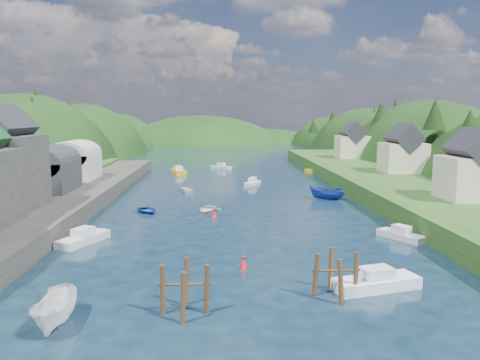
{
  "coord_description": "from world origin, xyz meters",
  "views": [
    {
      "loc": [
        -2.77,
        -30.71,
        12.26
      ],
      "look_at": [
        0.0,
        28.0,
        4.0
      ],
      "focal_mm": 35.0,
      "sensor_mm": 36.0,
      "label": 1
    }
  ],
  "objects": [
    {
      "name": "ground",
      "position": [
        0.0,
        50.0,
        0.0
      ],
      "size": [
        600.0,
        600.0,
        0.0
      ],
      "primitive_type": "plane",
      "color": "black",
      "rests_on": "ground"
    },
    {
      "name": "hillside_left",
      "position": [
        -45.0,
        75.0,
        -8.03
      ],
      "size": [
        44.0,
        245.56,
        52.0
      ],
      "color": "black",
      "rests_on": "ground"
    },
    {
      "name": "hillside_right",
      "position": [
        45.0,
        75.0,
        -7.41
      ],
      "size": [
        36.0,
        245.56,
        48.0
      ],
      "color": "black",
      "rests_on": "ground"
    },
    {
      "name": "far_hills",
      "position": [
        1.22,
        174.01,
        -10.8
      ],
      "size": [
        103.0,
        68.0,
        44.0
      ],
      "color": "black",
      "rests_on": "ground"
    },
    {
      "name": "hill_trees",
      "position": [
        -0.78,
        64.75,
        11.15
      ],
      "size": [
        91.79,
        144.91,
        12.72
      ],
      "color": "black",
      "rests_on": "ground"
    },
    {
      "name": "quay_left",
      "position": [
        -24.0,
        20.0,
        1.0
      ],
      "size": [
        12.0,
        110.0,
        2.0
      ],
      "primitive_type": "cube",
      "color": "#2D2B28",
      "rests_on": "ground"
    },
    {
      "name": "boat_sheds",
      "position": [
        -26.0,
        39.0,
        5.27
      ],
      "size": [
        7.0,
        21.0,
        7.5
      ],
      "color": "#2D2D30",
      "rests_on": "quay_left"
    },
    {
      "name": "terrace_right",
      "position": [
        25.0,
        40.0,
        1.2
      ],
      "size": [
        16.0,
        120.0,
        2.4
      ],
      "primitive_type": "cube",
      "color": "#234719",
      "rests_on": "ground"
    },
    {
      "name": "right_bank_cottages",
      "position": [
        28.0,
        48.33,
        5.84
      ],
      "size": [
        9.0,
        59.24,
        8.41
      ],
      "color": "beige",
      "rests_on": "terrace_right"
    },
    {
      "name": "piling_cluster_near",
      "position": [
        -4.88,
        -3.02,
        1.31
      ],
      "size": [
        3.25,
        3.03,
        3.77
      ],
      "color": "#382314",
      "rests_on": "ground"
    },
    {
      "name": "piling_cluster_far",
      "position": [
        5.14,
        -0.62,
        1.23
      ],
      "size": [
        3.32,
        3.08,
        3.6
      ],
      "color": "#382314",
      "rests_on": "ground"
    },
    {
      "name": "channel_buoy_near",
      "position": [
        -0.81,
        5.35,
        0.48
      ],
      "size": [
        0.7,
        0.7,
        1.1
      ],
      "color": "red",
      "rests_on": "ground"
    },
    {
      "name": "channel_buoy_far",
      "position": [
        -3.3,
        24.33,
        0.48
      ],
      "size": [
        0.7,
        0.7,
        1.1
      ],
      "color": "red",
      "rests_on": "ground"
    },
    {
      "name": "moored_boats",
      "position": [
        -1.16,
        21.92,
        0.6
      ],
      "size": [
        35.94,
        93.14,
        2.03
      ],
      "color": "white",
      "rests_on": "ground"
    }
  ]
}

